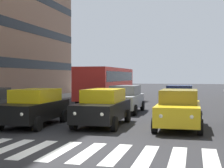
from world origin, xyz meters
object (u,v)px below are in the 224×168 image
(car_3, at_px, (35,107))
(car_row2_1, at_px, (180,98))
(car_1, at_px, (179,109))
(bus_behind_traffic, at_px, (107,81))
(car_2, at_px, (103,107))
(car_row2_0, at_px, (125,99))

(car_3, relative_size, car_row2_1, 1.00)
(car_3, bearing_deg, car_1, -173.49)
(car_3, distance_m, car_row2_1, 10.11)
(car_row2_1, relative_size, bus_behind_traffic, 0.42)
(car_3, bearing_deg, bus_behind_traffic, -90.00)
(car_1, relative_size, car_row2_1, 1.00)
(car_2, bearing_deg, car_3, 13.36)
(car_2, bearing_deg, bus_behind_traffic, -76.04)
(bus_behind_traffic, bearing_deg, car_3, 90.00)
(car_3, height_order, bus_behind_traffic, bus_behind_traffic)
(car_1, relative_size, car_2, 1.00)
(car_row2_0, height_order, bus_behind_traffic, bus_behind_traffic)
(car_3, height_order, car_row2_1, same)
(car_3, bearing_deg, car_row2_0, -114.24)
(car_3, bearing_deg, car_2, -166.64)
(car_row2_0, xyz_separation_m, car_row2_1, (-3.38, -1.26, 0.00))
(car_1, xyz_separation_m, car_3, (6.62, 0.75, 0.00))
(car_row2_0, bearing_deg, car_1, 121.89)
(car_2, xyz_separation_m, car_row2_1, (-3.22, -7.13, 0.00))
(car_3, xyz_separation_m, car_row2_1, (-6.35, -7.87, 0.00))
(car_2, xyz_separation_m, bus_behind_traffic, (3.13, -12.58, 0.97))
(car_1, xyz_separation_m, car_2, (3.49, 0.01, 0.00))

